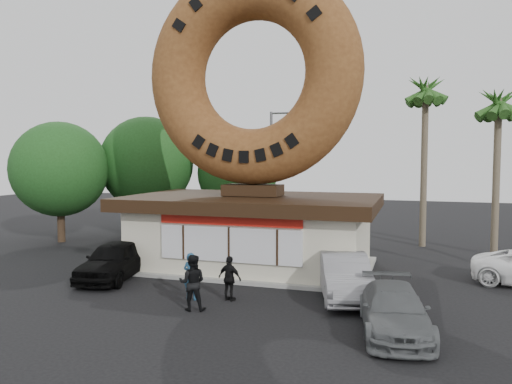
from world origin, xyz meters
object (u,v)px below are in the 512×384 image
Objects in this scene: person_right at (230,278)px; car_black at (114,260)px; giant_donut at (253,75)px; street_lamp at (273,166)px; car_silver at (345,276)px; person_left at (191,276)px; person_center at (192,283)px; donut_shop at (253,229)px; car_grey at (394,310)px.

person_right reaches higher than car_black.
person_right is 0.34× the size of car_black.
giant_donut is 1.23× the size of street_lamp.
giant_donut is 9.97m from car_silver.
giant_donut is 5.87× the size of person_left.
person_center is 5.69m from car_black.
car_black is (-4.91, 2.88, -0.14)m from person_center.
giant_donut reaches higher than person_right.
giant_donut is at bearing 29.33° from car_black.
giant_donut reaches higher than person_left.
donut_shop is 9.60m from car_grey.
street_lamp reaches higher than car_black.
donut_shop is 6.25m from car_black.
donut_shop is 6.67× the size of person_left.
car_silver is at bearing -8.85° from car_black.
street_lamp is 4.33× the size of person_center.
person_center is at bearing -89.07° from donut_shop.
person_left is 0.36× the size of car_silver.
donut_shop is at bearing -90.00° from giant_donut.
giant_donut is 9.64m from person_right.
car_silver is 1.03× the size of car_grey.
donut_shop reaches higher than car_grey.
car_black is at bearing -0.97° from person_right.
street_lamp reaches higher than donut_shop.
car_grey is (6.53, -6.94, -1.11)m from donut_shop.
car_grey is at bearing 178.16° from person_right.
person_right is 5.85m from car_grey.
giant_donut reaches higher than car_black.
person_center is 6.43m from car_grey.
car_grey is at bearing -74.83° from car_silver.
donut_shop is 2.39× the size of car_silver.
car_silver is (4.70, -3.74, -7.96)m from giant_donut.
car_grey is at bearing 163.53° from person_center.
giant_donut reaches higher than person_center.
car_black is at bearing -14.44° from person_left.
car_silver is at bearing -38.56° from giant_donut.
giant_donut reaches higher than street_lamp.
person_left is at bearing -94.64° from giant_donut.
person_right is (0.90, -5.40, -7.94)m from giant_donut.
person_center is (0.57, -1.12, 0.08)m from person_left.
person_left is 0.37× the size of car_black.
giant_donut reaches higher than donut_shop.
street_lamp is 5.05× the size of person_right.
street_lamp is at bearing 100.51° from giant_donut.
car_black reaches higher than car_silver.
person_center reaches higher than car_silver.
donut_shop is 2.47× the size of car_grey.
car_black reaches higher than car_grey.
person_right is at bearing -24.48° from car_black.
donut_shop reaches higher than person_right.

